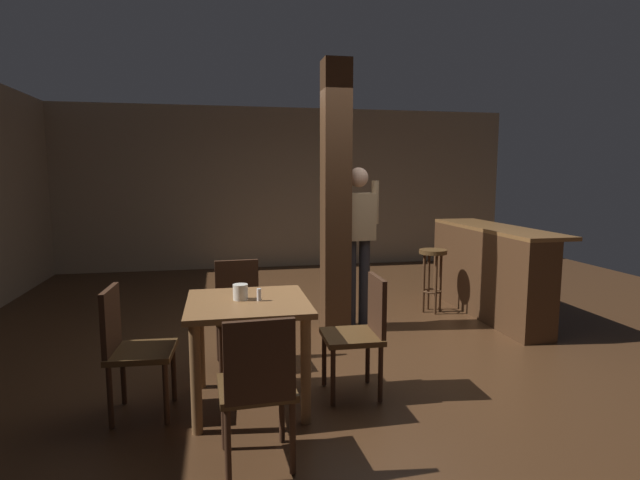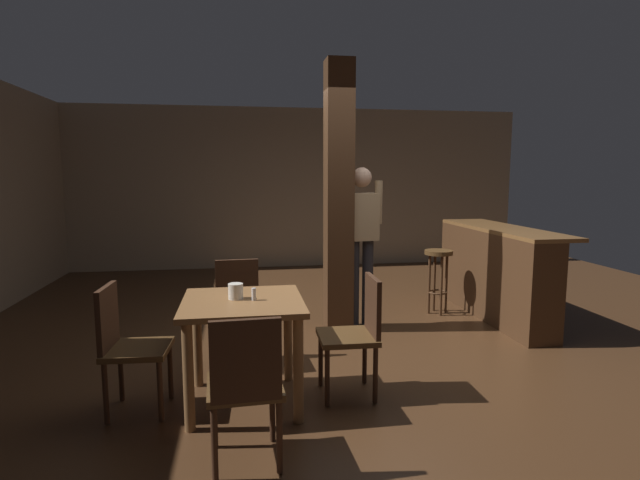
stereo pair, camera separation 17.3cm
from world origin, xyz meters
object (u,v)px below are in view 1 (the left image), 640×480
object	(u,v)px
chair_north	(239,307)
chair_east	(362,329)
dining_table	(248,321)
standing_person	(358,235)
chair_south	(258,383)
bar_counter	(487,270)
salt_shaker	(259,295)
napkin_cup	(240,292)
chair_west	(130,344)
bar_stool_near	(433,266)

from	to	relation	value
chair_north	chair_east	bearing A→B (deg)	-42.34
dining_table	standing_person	xyz separation A→B (m)	(1.27, 1.66, 0.38)
dining_table	chair_south	size ratio (longest dim) A/B	0.95
standing_person	bar_counter	xyz separation A→B (m)	(1.60, 0.11, -0.47)
salt_shaker	bar_counter	world-z (taller)	bar_counter
bar_counter	chair_east	bearing A→B (deg)	-139.06
chair_north	napkin_cup	distance (m)	0.82
chair_west	bar_stool_near	distance (m)	3.70
chair_north	bar_stool_near	world-z (taller)	chair_north
chair_north	napkin_cup	xyz separation A→B (m)	(-0.01, -0.76, 0.31)
chair_east	salt_shaker	size ratio (longest dim) A/B	10.17
bar_counter	bar_stool_near	bearing A→B (deg)	156.58
bar_counter	chair_south	bearing A→B (deg)	-137.87
dining_table	chair_south	distance (m)	0.84
chair_south	salt_shaker	xyz separation A→B (m)	(0.08, 0.80, 0.30)
chair_north	chair_west	distance (m)	1.12
chair_east	bar_counter	bearing A→B (deg)	40.94
napkin_cup	standing_person	size ratio (longest dim) A/B	0.06
bar_stool_near	chair_east	bearing A→B (deg)	-126.03
salt_shaker	bar_counter	xyz separation A→B (m)	(2.79, 1.79, -0.27)
standing_person	bar_counter	size ratio (longest dim) A/B	0.81
chair_north	bar_stool_near	size ratio (longest dim) A/B	1.17
standing_person	bar_stool_near	size ratio (longest dim) A/B	2.26
chair_south	napkin_cup	xyz separation A→B (m)	(-0.05, 0.86, 0.31)
chair_south	dining_table	bearing A→B (deg)	90.19
dining_table	standing_person	size ratio (longest dim) A/B	0.49
napkin_cup	salt_shaker	distance (m)	0.14
chair_south	chair_west	distance (m)	1.14
chair_west	bar_counter	xyz separation A→B (m)	(3.66, 1.78, 0.03)
bar_stool_near	chair_north	bearing A→B (deg)	-152.59
chair_west	chair_north	bearing A→B (deg)	47.25
chair_east	chair_north	size ratio (longest dim) A/B	1.00
dining_table	chair_south	world-z (taller)	chair_south
chair_north	bar_counter	xyz separation A→B (m)	(2.90, 0.96, 0.03)
chair_south	napkin_cup	bearing A→B (deg)	93.37
chair_south	chair_west	size ratio (longest dim) A/B	1.00
standing_person	bar_stool_near	bearing A→B (deg)	19.03
chair_north	salt_shaker	xyz separation A→B (m)	(0.12, -0.82, 0.30)
salt_shaker	bar_stool_near	distance (m)	3.02
chair_east	standing_person	world-z (taller)	standing_person
salt_shaker	standing_person	size ratio (longest dim) A/B	0.05
salt_shaker	bar_stool_near	bearing A→B (deg)	42.49
chair_east	bar_stool_near	bearing A→B (deg)	53.97
dining_table	napkin_cup	size ratio (longest dim) A/B	7.61
chair_south	bar_counter	distance (m)	3.86
chair_north	salt_shaker	bearing A→B (deg)	-81.96
napkin_cup	chair_north	bearing A→B (deg)	89.22
bar_counter	salt_shaker	bearing A→B (deg)	-147.36
salt_shaker	bar_stool_near	world-z (taller)	salt_shaker
chair_east	chair_north	world-z (taller)	same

